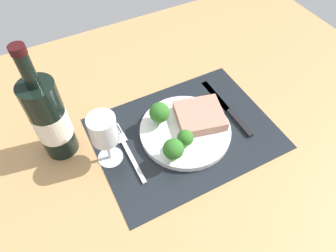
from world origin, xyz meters
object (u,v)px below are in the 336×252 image
Objects in this scene: plate at (185,131)px; knife at (230,111)px; steak at (200,116)px; wine_bottle at (50,119)px; fork at (128,151)px; wine_glass at (104,132)px.

plate is 1.01× the size of knife.
steak is 0.51× the size of knife.
plate is at bearing -178.49° from knife.
steak is 0.38× the size of wine_bottle.
steak is at bearing -14.79° from wine_bottle.
plate is at bearing -165.64° from steak.
fork is 29.69cm from knife.
wine_bottle is at bearing 165.21° from steak.
fork is 19.54cm from wine_bottle.
steak is 20.39cm from fork.
knife is at bearing -4.34° from steak.
wine_glass reaches higher than plate.
steak reaches higher than plate.
plate is 1.21× the size of fork.
knife is 1.57× the size of wine_glass.
wine_glass reaches higher than fork.
knife is (14.33, 0.53, -0.50)cm from plate.
plate is 1.97× the size of steak.
knife is 35.44cm from wine_glass.
fork is at bearing -7.12° from wine_glass.
fork is at bearing -32.43° from wine_bottle.
steak is 25.62cm from wine_glass.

